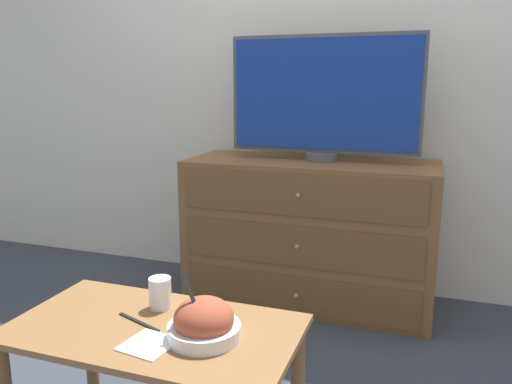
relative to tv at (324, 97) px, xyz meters
name	(u,v)px	position (x,y,z in m)	size (l,w,h in m)	color
ground_plane	(317,281)	(-0.06, 0.24, -1.12)	(12.00, 12.00, 0.00)	#383D47
wall_back	(324,64)	(-0.06, 0.26, 0.18)	(12.00, 0.05, 2.60)	silver
dresser	(309,233)	(-0.05, -0.04, -0.73)	(1.33, 0.52, 0.79)	brown
tv	(324,97)	(0.00, 0.00, 0.00)	(1.00, 0.17, 0.65)	#515156
coffee_table	(155,354)	(-0.19, -1.44, -0.72)	(0.85, 0.46, 0.50)	olive
takeout_bowl	(204,323)	(-0.02, -1.46, -0.58)	(0.21, 0.21, 0.19)	silver
drink_cup	(160,295)	(-0.24, -1.33, -0.58)	(0.07, 0.07, 0.10)	beige
napkin	(149,344)	(-0.15, -1.54, -0.63)	(0.15, 0.15, 0.00)	white
knife	(139,322)	(-0.25, -1.44, -0.63)	(0.17, 0.07, 0.00)	black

